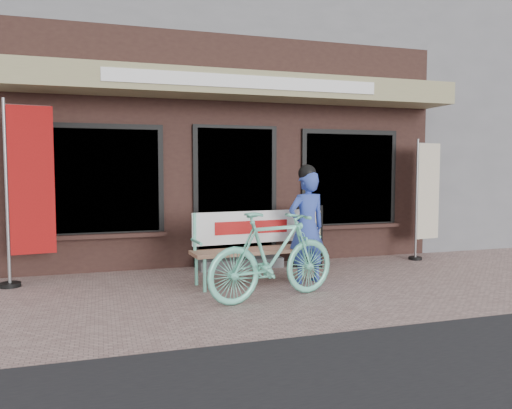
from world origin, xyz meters
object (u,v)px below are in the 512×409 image
object	(u,v)px
person	(307,225)
nobori_cream	(426,198)
nobori_red	(28,190)
bench	(254,241)
menu_stand	(307,236)
bicycle	(273,255)

from	to	relation	value
person	nobori_cream	bearing A→B (deg)	11.97
person	nobori_red	distance (m)	3.67
bench	nobori_red	distance (m)	3.03
nobori_red	nobori_cream	distance (m)	6.13
nobori_cream	menu_stand	world-z (taller)	nobori_cream
nobori_red	menu_stand	xyz separation A→B (m)	(3.93, 0.02, -0.75)
nobori_cream	menu_stand	distance (m)	2.26
bench	nobori_cream	xyz separation A→B (m)	(3.26, 0.77, 0.48)
bench	nobori_cream	distance (m)	3.38
bench	menu_stand	distance (m)	1.28
bicycle	menu_stand	size ratio (longest dim) A/B	1.79
bicycle	nobori_cream	distance (m)	3.76
menu_stand	bicycle	bearing A→B (deg)	-104.38
bench	nobori_cream	bearing A→B (deg)	8.74
person	menu_stand	distance (m)	1.07
bicycle	nobori_cream	world-z (taller)	nobori_cream
bench	bicycle	world-z (taller)	bicycle
bench	menu_stand	xyz separation A→B (m)	(1.07, 0.70, -0.06)
bench	nobori_red	size ratio (longest dim) A/B	0.74
nobori_red	person	bearing A→B (deg)	-21.22
bicycle	nobori_red	bearing A→B (deg)	45.64
bench	person	world-z (taller)	person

